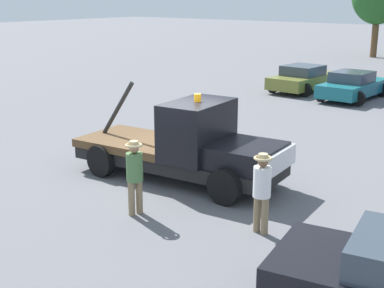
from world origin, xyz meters
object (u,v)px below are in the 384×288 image
tow_truck (189,147)px  parked_car_olive (304,78)px  person_near_truck (262,187)px  parked_car_teal (353,86)px  person_at_hood (135,172)px

tow_truck → parked_car_olive: tow_truck is taller
person_near_truck → parked_car_teal: size_ratio=0.39×
person_near_truck → parked_car_teal: bearing=-157.2°
person_near_truck → person_at_hood: size_ratio=1.00×
person_at_hood → parked_car_teal: person_at_hood is taller
parked_car_teal → parked_car_olive: bearing=78.6°
tow_truck → parked_car_olive: bearing=99.4°
tow_truck → parked_car_teal: 13.95m
parked_car_teal → person_at_hood: bearing=-173.1°
person_at_hood → parked_car_olive: size_ratio=0.38×
tow_truck → person_near_truck: (3.22, -1.60, 0.08)m
person_near_truck → tow_truck: bearing=-109.6°
parked_car_olive → parked_car_teal: size_ratio=1.04×
parked_car_teal → tow_truck: bearing=-174.0°
person_near_truck → parked_car_olive: (-7.30, 16.12, -0.37)m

